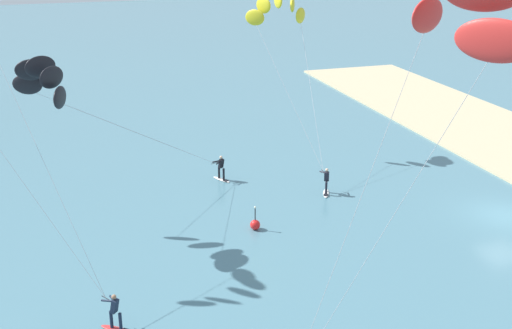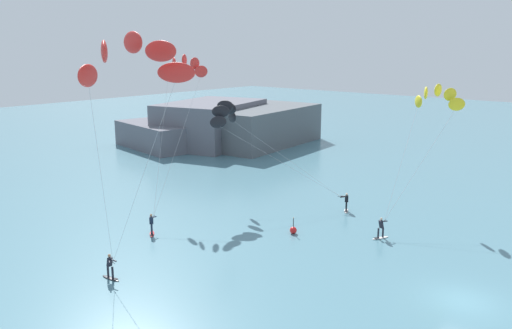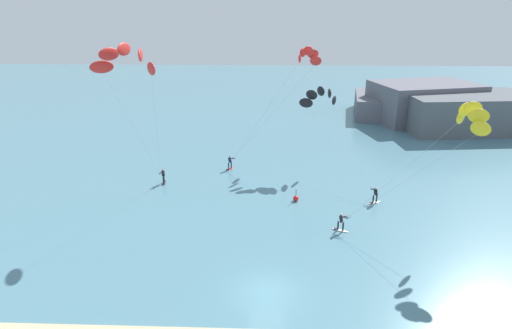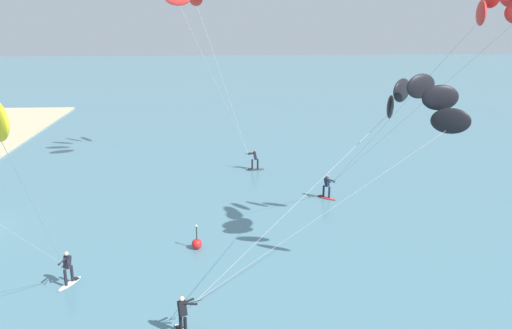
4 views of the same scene
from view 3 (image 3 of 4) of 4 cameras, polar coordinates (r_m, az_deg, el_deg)
name	(u,v)px [view 3 (image 3 of 4)]	position (r m, az deg, el deg)	size (l,w,h in m)	color
ground_plane	(267,293)	(28.93, 1.58, -17.44)	(240.00, 240.00, 0.00)	slate
kitesurfer_nearshore	(464,122)	(35.59, 27.01, 5.33)	(10.77, 4.64, 11.36)	white
kitesurfer_mid_water	(304,61)	(51.40, 6.67, 14.15)	(11.37, 8.56, 13.77)	red
kitesurfer_far_out	(127,64)	(38.53, -17.55, 13.20)	(6.38, 7.20, 15.23)	#333338
kitesurfer_downwind	(323,100)	(48.22, 9.25, 8.82)	(7.88, 12.55, 9.62)	white
marker_buoy	(296,198)	(41.07, 5.57, -4.68)	(0.56, 0.56, 1.38)	red
distant_headland	(437,106)	(75.86, 23.85, 7.43)	(26.46, 22.94, 6.36)	#565B60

